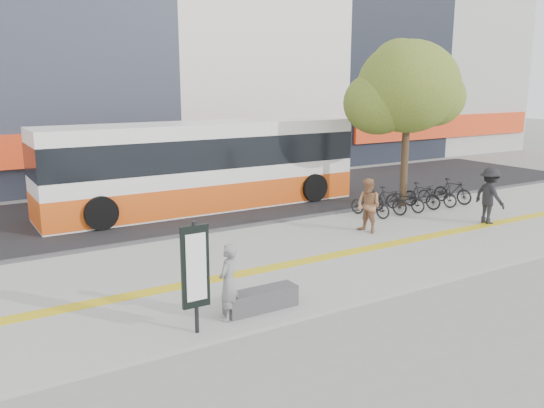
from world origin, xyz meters
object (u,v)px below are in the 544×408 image
signboard (195,268)px  pedestrian_tan (368,206)px  bus (203,168)px  bench (261,300)px  seated_woman (229,282)px  pedestrian_dark (490,196)px  street_tree (405,89)px

signboard → pedestrian_tan: (7.62, 3.88, -0.42)m
bus → pedestrian_tan: 6.79m
bench → signboard: size_ratio=0.73×
bus → seated_woman: bearing=-112.0°
pedestrian_dark → bus: bearing=52.0°
bench → pedestrian_dark: size_ratio=0.84×
signboard → pedestrian_tan: signboard is taller
seated_woman → street_tree: bearing=172.9°
bench → seated_woman: seated_woman is taller
seated_woman → pedestrian_dark: pedestrian_dark is taller
street_tree → pedestrian_tan: 5.73m
bus → pedestrian_dark: (7.13, -7.34, -0.55)m
pedestrian_dark → bench: bearing=110.7°
street_tree → bus: (-6.63, 3.68, -2.93)m
street_tree → seated_woman: bearing=-150.0°
seated_woman → pedestrian_dark: (11.08, 2.44, 0.16)m
seated_woman → pedestrian_dark: bearing=155.3°
bus → pedestrian_dark: bus is taller
pedestrian_dark → pedestrian_tan: bearing=81.9°
pedestrian_tan → seated_woman: bearing=-71.2°
bus → pedestrian_tan: bearing=-64.9°
pedestrian_tan → bench: bearing=-68.7°
signboard → seated_woman: signboard is taller
bus → seated_woman: bus is taller
pedestrian_dark → seated_woman: bearing=110.2°
bench → signboard: 1.94m
seated_woman → bench: bearing=148.8°
pedestrian_tan → pedestrian_dark: 4.43m
bus → seated_woman: size_ratio=7.68×
street_tree → seated_woman: street_tree is taller
pedestrian_dark → signboard: bearing=110.5°
street_tree → bus: bearing=151.0°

